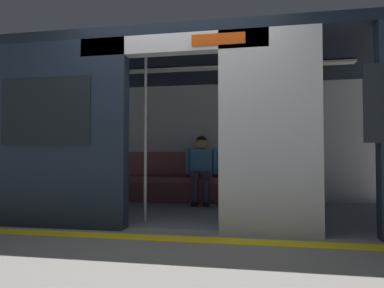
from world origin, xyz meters
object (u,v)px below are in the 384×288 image
at_px(train_car, 188,108).
at_px(book, 183,176).
at_px(grab_pole_door, 145,137).
at_px(grab_pole_far, 220,136).
at_px(handbag, 228,173).
at_px(person_seated, 201,165).
at_px(bench_seat, 203,183).

bearing_deg(train_car, book, -75.09).
relative_size(train_car, grab_pole_door, 3.04).
bearing_deg(train_car, grab_pole_far, 129.34).
relative_size(train_car, grab_pole_far, 3.04).
bearing_deg(train_car, handbag, -113.19).
bearing_deg(grab_pole_door, grab_pole_far, -171.88).
bearing_deg(book, grab_pole_door, 83.09).
height_order(train_car, grab_pole_door, train_car).
relative_size(person_seated, handbag, 4.48).
bearing_deg(grab_pole_door, bench_seat, -103.81).
bearing_deg(person_seated, bench_seat, -121.40).
xyz_separation_m(bench_seat, grab_pole_door, (0.46, 1.86, 0.72)).
relative_size(bench_seat, handbag, 11.27).
distance_m(train_car, bench_seat, 1.59).
height_order(handbag, grab_pole_far, grab_pole_far).
height_order(handbag, grab_pole_door, grab_pole_door).
bearing_deg(book, handbag, 174.22).
bearing_deg(person_seated, grab_pole_far, 106.27).
height_order(train_car, handbag, train_car).
distance_m(book, grab_pole_far, 2.08).
xyz_separation_m(person_seated, grab_pole_far, (-0.49, 1.68, 0.39)).
xyz_separation_m(handbag, book, (0.80, -0.02, -0.07)).
distance_m(bench_seat, person_seated, 0.33).
relative_size(person_seated, book, 5.30).
height_order(grab_pole_door, grab_pole_far, same).
xyz_separation_m(train_car, bench_seat, (-0.07, -1.08, -1.17)).
xyz_separation_m(book, grab_pole_far, (-0.84, 1.81, 0.60)).
relative_size(train_car, handbag, 24.62).
distance_m(person_seated, book, 0.43).
relative_size(bench_seat, book, 13.32).
xyz_separation_m(train_car, grab_pole_door, (0.39, 0.77, -0.45)).
bearing_deg(person_seated, grab_pole_door, 76.76).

